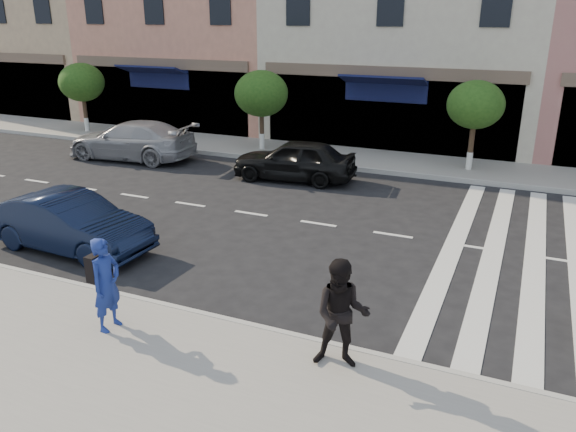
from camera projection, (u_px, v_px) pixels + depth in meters
The scene contains 13 objects.
ground at pixel (249, 287), 11.39m from camera, with size 120.00×120.00×0.00m, color black.
sidewalk_near at pixel (129, 391), 8.14m from camera, with size 60.00×4.50×0.15m, color gray.
sidewalk_far at pixel (385, 161), 20.85m from camera, with size 60.00×3.00×0.15m, color gray.
building_west_far at pixel (43, 0), 32.33m from camera, with size 12.00×9.00×12.00m, color tan.
building_centre at pixel (416, 8), 24.37m from camera, with size 11.00×9.00×11.00m, color beige.
street_tree_wa at pixel (82, 83), 25.20m from camera, with size 2.00×2.00×3.05m.
street_tree_wb at pixel (261, 94), 21.81m from camera, with size 2.10×2.10×3.06m.
street_tree_c at pixel (476, 105), 18.77m from camera, with size 1.90×1.90×3.04m.
photographer at pixel (106, 284), 9.37m from camera, with size 0.60×0.39×1.64m, color navy.
walker at pixel (342, 314), 8.33m from camera, with size 0.84×0.66×1.74m, color black.
car_near_mid at pixel (70, 223), 12.99m from camera, with size 1.41×4.04×1.33m, color black.
car_far_left at pixel (132, 140), 21.27m from camera, with size 2.03×4.99×1.45m, color #939398.
car_far_mid at pixel (294, 160), 18.55m from camera, with size 1.62×4.04×1.38m, color black.
Camera 1 is at (4.84, -9.05, 5.22)m, focal length 35.00 mm.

